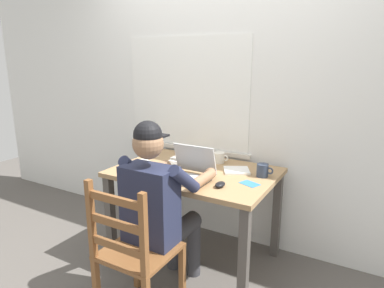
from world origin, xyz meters
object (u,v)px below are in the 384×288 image
Objects in this scene: desk at (195,183)px; seated_person at (160,202)px; wooden_chair at (134,253)px; landscape_photo_print at (250,184)px; coffee_mug_dark at (263,170)px; book_stack_main at (182,161)px; computer_mouse at (220,185)px; laptop at (189,171)px; coffee_mug_white at (219,158)px.

desk is 0.98× the size of seated_person.
seated_person reaches higher than wooden_chair.
landscape_photo_print is (0.46, 0.42, 0.08)m from seated_person.
book_stack_main is at bearing -175.65° from coffee_mug_dark.
seated_person is 0.42m from computer_mouse.
wooden_chair is at bearing -78.76° from book_stack_main.
coffee_mug_dark reaches higher than computer_mouse.
laptop is at bearing -144.56° from landscape_photo_print.
laptop is 0.44m from coffee_mug_white.
seated_person reaches higher than coffee_mug_dark.
landscape_photo_print is at bearing 56.71° from wooden_chair.
book_stack_main is at bearing -170.73° from landscape_photo_print.
computer_mouse is at bearing -118.02° from coffee_mug_dark.
seated_person reaches higher than coffee_mug_white.
laptop is 2.64× the size of coffee_mug_white.
computer_mouse is at bearing 60.61° from wooden_chair.
laptop is at bearing 169.72° from computer_mouse.
laptop reaches higher than desk.
coffee_mug_dark is (0.42, -0.15, 0.00)m from coffee_mug_white.
coffee_mug_white is 1.02× the size of coffee_mug_dark.
landscape_photo_print reaches higher than desk.
laptop is 2.68× the size of coffee_mug_dark.
seated_person is 6.27× the size of book_stack_main.
computer_mouse is (0.31, 0.27, 0.09)m from seated_person.
coffee_mug_white is at bearing 40.26° from book_stack_main.
coffee_mug_dark is (0.49, 0.61, 0.12)m from seated_person.
wooden_chair is 1.09m from coffee_mug_white.
wooden_chair is at bearing -89.15° from desk.
seated_person is at bearing 90.00° from wooden_chair.
computer_mouse is (0.32, -0.22, 0.12)m from desk.
book_stack_main is (-0.15, 0.07, 0.14)m from desk.
coffee_mug_dark is 0.19m from landscape_photo_print.
coffee_mug_dark is (0.18, 0.34, 0.03)m from computer_mouse.
coffee_mug_white reaches higher than landscape_photo_print.
book_stack_main is (-0.47, 0.29, 0.02)m from computer_mouse.
laptop is at bearing 83.50° from seated_person.
coffee_mug_white is (0.08, 0.27, 0.15)m from desk.
seated_person is 0.34m from laptop.
laptop is at bearing -94.44° from coffee_mug_white.
book_stack_main reaches higher than desk.
desk is at bearing 91.34° from seated_person.
coffee_mug_white is at bearing 84.70° from seated_person.
desk is 6.16× the size of book_stack_main.
seated_person is 0.77m from coffee_mug_white.
coffee_mug_white is at bearing 160.71° from landscape_photo_print.
desk is at bearing -166.72° from landscape_photo_print.
landscape_photo_print is (0.47, -0.07, 0.10)m from desk.
laptop is (0.04, 0.32, 0.13)m from seated_person.
laptop is 1.67× the size of book_stack_main.
wooden_chair is 0.69m from laptop.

